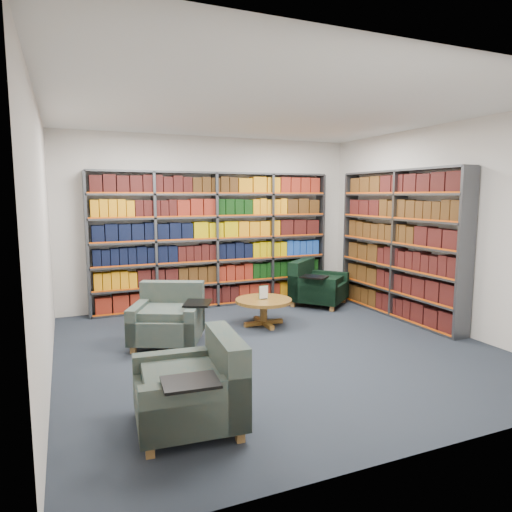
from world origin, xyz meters
name	(u,v)px	position (x,y,z in m)	size (l,w,h in m)	color
room_shell	(276,233)	(0.00, 0.00, 1.40)	(5.02, 5.02, 2.82)	#1C202C
bookshelf_back	(215,240)	(0.00, 2.34, 1.10)	(4.00, 0.28, 2.20)	#47494F
bookshelf_right	(399,245)	(2.34, 0.60, 1.10)	(0.28, 2.50, 2.20)	#47494F
chair_teal_left	(169,319)	(-1.15, 0.68, 0.30)	(1.09, 1.08, 0.74)	#052836
chair_green_right	(314,287)	(1.56, 1.75, 0.30)	(1.15, 1.15, 0.74)	black
chair_teal_front	(198,391)	(-1.39, -1.50, 0.30)	(0.87, 0.99, 0.74)	#052836
coffee_table	(264,304)	(0.26, 0.93, 0.30)	(0.80, 0.80, 0.56)	olive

